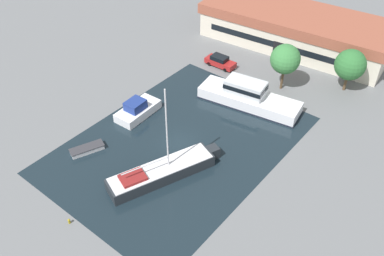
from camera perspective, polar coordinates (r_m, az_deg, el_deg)
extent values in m
plane|color=slate|center=(50.33, -1.60, -2.13)|extent=(440.00, 440.00, 0.00)
cube|color=black|center=(50.33, -1.60, -2.13)|extent=(21.33, 29.80, 0.01)
cube|color=beige|center=(71.48, 13.57, 12.16)|extent=(29.69, 13.79, 3.84)
cube|color=brown|center=(70.34, 13.91, 14.12)|extent=(30.58, 14.20, 1.58)
cube|color=black|center=(67.12, 11.67, 10.03)|extent=(2.39, 0.30, 2.69)
cube|color=black|center=(66.76, 11.75, 10.61)|extent=(24.32, 2.46, 0.96)
cylinder|color=brown|center=(60.02, 11.94, 6.45)|extent=(0.35, 0.35, 3.11)
sphere|color=#387A3D|center=(58.46, 12.34, 8.97)|extent=(4.01, 4.01, 4.01)
cylinder|color=brown|center=(62.27, 19.79, 5.76)|extent=(0.40, 0.40, 2.41)
sphere|color=#2D6B33|center=(60.90, 20.35, 7.92)|extent=(4.16, 4.16, 4.16)
cube|color=maroon|center=(64.31, 3.80, 8.72)|extent=(4.68, 1.95, 0.76)
cube|color=black|center=(64.05, 3.69, 9.30)|extent=(2.45, 1.68, 0.61)
cube|color=black|center=(63.50, 4.60, 8.93)|extent=(0.08, 1.47, 0.49)
cylinder|color=black|center=(64.43, 5.27, 8.32)|extent=(0.60, 0.22, 0.60)
cylinder|color=black|center=(63.24, 4.45, 7.73)|extent=(0.60, 0.22, 0.60)
cylinder|color=black|center=(65.77, 3.16, 9.13)|extent=(0.60, 0.22, 0.60)
cylinder|color=black|center=(64.60, 2.31, 8.56)|extent=(0.60, 0.22, 0.60)
cube|color=#23282D|center=(46.02, -4.11, -5.94)|extent=(6.83, 12.01, 1.37)
cube|color=#23282D|center=(48.30, 2.79, -3.21)|extent=(1.60, 1.57, 1.37)
cube|color=silver|center=(45.51, -4.15, -5.30)|extent=(6.56, 11.53, 0.08)
cylinder|color=silver|center=(42.53, -3.39, -0.21)|extent=(0.16, 0.16, 9.66)
cylinder|color=silver|center=(44.22, -6.28, -5.03)|extent=(2.02, 5.00, 0.12)
cube|color=maroon|center=(44.53, -7.92, -6.55)|extent=(2.75, 3.12, 0.30)
cube|color=white|center=(56.38, 7.63, 3.72)|extent=(13.78, 5.93, 1.60)
cube|color=black|center=(56.76, 7.57, 3.18)|extent=(13.93, 6.03, 0.18)
cube|color=silver|center=(55.59, 7.14, 5.37)|extent=(5.45, 3.52, 1.85)
cube|color=black|center=(55.49, 7.16, 5.53)|extent=(5.56, 3.61, 0.59)
cube|color=silver|center=(50.65, -13.81, -2.78)|extent=(2.60, 3.96, 0.53)
cube|color=#333338|center=(50.45, -13.86, -2.53)|extent=(2.73, 4.13, 0.08)
cube|color=white|center=(54.78, -7.22, 2.27)|extent=(3.08, 6.13, 1.14)
cube|color=navy|center=(53.90, -7.57, 3.05)|extent=(2.08, 2.49, 1.14)
cylinder|color=olive|center=(43.83, -16.04, -11.92)|extent=(0.23, 0.23, 0.37)
sphere|color=olive|center=(43.63, -16.10, -11.71)|extent=(0.26, 0.26, 0.26)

